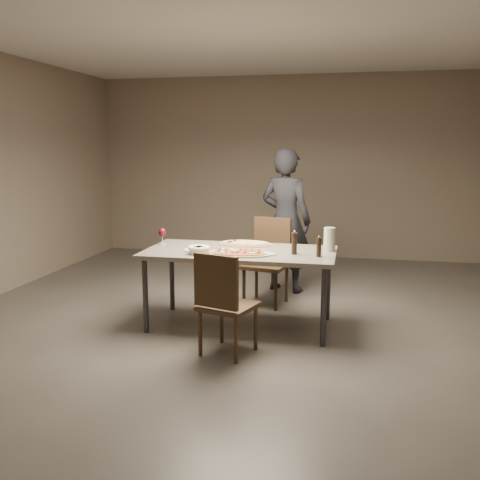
% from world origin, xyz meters
% --- Properties ---
extents(room, '(7.00, 7.00, 7.00)m').
position_xyz_m(room, '(0.00, 0.00, 1.40)').
color(room, '#58524B').
rests_on(room, ground).
extents(dining_table, '(1.80, 0.90, 0.75)m').
position_xyz_m(dining_table, '(0.00, 0.00, 0.69)').
color(dining_table, slate).
rests_on(dining_table, ground).
extents(zucchini_pizza, '(0.58, 0.32, 0.05)m').
position_xyz_m(zucchini_pizza, '(0.03, -0.20, 0.77)').
color(zucchini_pizza, tan).
rests_on(zucchini_pizza, dining_table).
extents(ham_pizza, '(0.53, 0.29, 0.04)m').
position_xyz_m(ham_pizza, '(-0.01, 0.28, 0.77)').
color(ham_pizza, tan).
rests_on(ham_pizza, dining_table).
extents(bread_basket, '(0.20, 0.20, 0.07)m').
position_xyz_m(bread_basket, '(-0.34, -0.24, 0.79)').
color(bread_basket, beige).
rests_on(bread_basket, dining_table).
extents(oil_dish, '(0.14, 0.14, 0.02)m').
position_xyz_m(oil_dish, '(0.29, -0.16, 0.76)').
color(oil_dish, white).
rests_on(oil_dish, dining_table).
extents(pepper_mill_left, '(0.06, 0.06, 0.22)m').
position_xyz_m(pepper_mill_left, '(0.52, -0.07, 0.85)').
color(pepper_mill_left, black).
rests_on(pepper_mill_left, dining_table).
extents(pepper_mill_right, '(0.05, 0.05, 0.19)m').
position_xyz_m(pepper_mill_right, '(0.75, -0.14, 0.84)').
color(pepper_mill_right, black).
rests_on(pepper_mill_right, dining_table).
extents(carafe, '(0.11, 0.11, 0.22)m').
position_xyz_m(carafe, '(0.83, 0.15, 0.86)').
color(carafe, silver).
rests_on(carafe, dining_table).
extents(wine_glass, '(0.07, 0.07, 0.17)m').
position_xyz_m(wine_glass, '(-0.83, 0.14, 0.87)').
color(wine_glass, silver).
rests_on(wine_glass, dining_table).
extents(side_plate, '(0.19, 0.19, 0.01)m').
position_xyz_m(side_plate, '(-0.43, -0.10, 0.76)').
color(side_plate, white).
rests_on(side_plate, dining_table).
extents(chair_near, '(0.52, 0.52, 0.88)m').
position_xyz_m(chair_near, '(0.02, -0.77, 0.49)').
color(chair_near, '#3E2A1A').
rests_on(chair_near, ground).
extents(chair_far, '(0.53, 0.53, 0.94)m').
position_xyz_m(chair_far, '(0.14, 0.86, 0.53)').
color(chair_far, '#3E2A1A').
rests_on(chair_far, ground).
extents(diner, '(0.72, 0.58, 1.71)m').
position_xyz_m(diner, '(0.26, 1.39, 0.85)').
color(diner, black).
rests_on(diner, ground).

